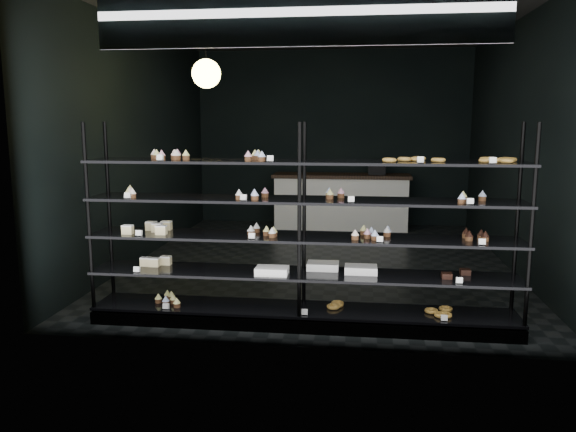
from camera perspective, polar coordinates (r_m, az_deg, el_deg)
The scene contains 5 objects.
room at distance 7.55m, azimuth 3.38°, elevation 7.21°, with size 5.01×6.01×3.20m.
display_shelf at distance 5.27m, azimuth 1.19°, elevation -4.52°, with size 4.00×0.50×1.91m.
signage at distance 4.70m, azimuth 1.00°, elevation 19.83°, with size 3.30×0.05×0.50m.
pendant_lamp at distance 6.66m, azimuth -8.30°, elevation 14.13°, with size 0.33×0.33×0.89m.
service_counter at distance 10.13m, azimuth 5.46°, elevation 1.57°, with size 2.44×0.65×1.23m.
Camera 1 is at (0.50, -7.53, 1.92)m, focal length 35.00 mm.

